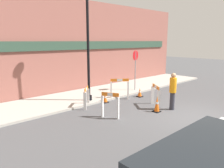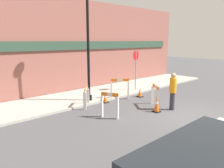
% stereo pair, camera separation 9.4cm
% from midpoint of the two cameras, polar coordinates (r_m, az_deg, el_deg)
% --- Properties ---
extents(ground_plane, '(60.00, 60.00, 0.00)m').
position_cam_midpoint_polar(ground_plane, '(9.44, 21.61, -8.62)').
color(ground_plane, '#4C4C4F').
extents(sidewalk_slab, '(18.00, 3.03, 0.10)m').
position_cam_midpoint_polar(sidewalk_slab, '(13.02, -2.89, -2.23)').
color(sidewalk_slab, '#ADA89E').
rests_on(sidewalk_slab, ground_plane).
extents(storefront_facade, '(18.00, 0.22, 5.50)m').
position_cam_midpoint_polar(storefront_facade, '(13.92, -7.28, 9.80)').
color(storefront_facade, '#93564C').
rests_on(storefront_facade, ground_plane).
extents(streetlamp_post, '(0.44, 0.44, 5.62)m').
position_cam_midpoint_polar(streetlamp_post, '(10.86, -6.63, 14.39)').
color(streetlamp_post, black).
rests_on(streetlamp_post, sidewalk_slab).
extents(stop_sign, '(0.59, 0.12, 2.42)m').
position_cam_midpoint_polar(stop_sign, '(13.31, 5.92, 5.29)').
color(stop_sign, gray).
rests_on(stop_sign, sidewalk_slab).
extents(barricade_0, '(0.45, 0.72, 1.06)m').
position_cam_midpoint_polar(barricade_0, '(8.79, -0.79, -5.42)').
color(barricade_0, white).
rests_on(barricade_0, ground_plane).
extents(barricade_1, '(0.66, 0.84, 1.03)m').
position_cam_midpoint_polar(barricade_1, '(10.53, 11.05, -2.77)').
color(barricade_1, white).
rests_on(barricade_1, ground_plane).
extents(barricade_2, '(0.86, 0.69, 1.12)m').
position_cam_midpoint_polar(barricade_2, '(11.58, 1.78, -1.05)').
color(barricade_2, white).
rests_on(barricade_2, ground_plane).
extents(barricade_3, '(0.67, 0.64, 0.97)m').
position_cam_midpoint_polar(barricade_3, '(10.23, -6.95, -3.33)').
color(barricade_3, white).
rests_on(barricade_3, ground_plane).
extents(traffic_cone_0, '(0.30, 0.30, 0.47)m').
position_cam_midpoint_polar(traffic_cone_0, '(11.06, -2.05, -3.73)').
color(traffic_cone_0, black).
rests_on(traffic_cone_0, ground_plane).
extents(traffic_cone_1, '(0.30, 0.30, 0.50)m').
position_cam_midpoint_polar(traffic_cone_1, '(12.26, 7.04, -2.25)').
color(traffic_cone_1, black).
rests_on(traffic_cone_1, ground_plane).
extents(traffic_cone_2, '(0.30, 0.30, 0.71)m').
position_cam_midpoint_polar(traffic_cone_2, '(9.79, 11.40, -5.21)').
color(traffic_cone_2, black).
rests_on(traffic_cone_2, ground_plane).
extents(person_worker, '(0.42, 0.42, 1.68)m').
position_cam_midpoint_polar(person_worker, '(10.13, 15.34, -1.47)').
color(person_worker, '#33333D').
rests_on(person_worker, ground_plane).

